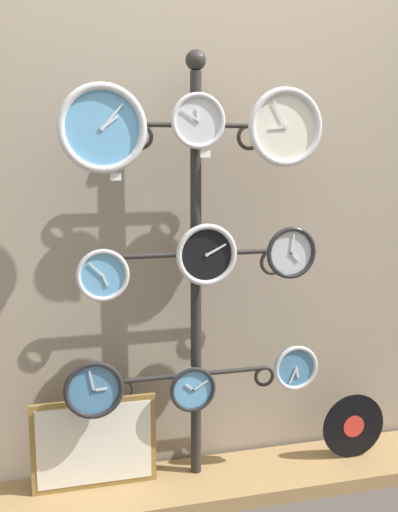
# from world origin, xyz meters

# --- Properties ---
(shop_wall) EXTENTS (4.40, 0.04, 2.80)m
(shop_wall) POSITION_xyz_m (0.00, 0.57, 1.40)
(shop_wall) COLOR gray
(shop_wall) RESTS_ON ground_plane
(low_shelf) EXTENTS (2.20, 0.36, 0.06)m
(low_shelf) POSITION_xyz_m (0.00, 0.35, 0.03)
(low_shelf) COLOR #9E7A4C
(low_shelf) RESTS_ON ground_plane
(display_stand) EXTENTS (0.78, 0.41, 1.81)m
(display_stand) POSITION_xyz_m (-0.00, 0.41, 0.63)
(display_stand) COLOR #282623
(display_stand) RESTS_ON ground_plane
(clock_top_left) EXTENTS (0.33, 0.04, 0.33)m
(clock_top_left) POSITION_xyz_m (-0.37, 0.32, 1.50)
(clock_top_left) COLOR #60A8DB
(clock_top_center) EXTENTS (0.21, 0.04, 0.21)m
(clock_top_center) POSITION_xyz_m (-0.01, 0.33, 1.54)
(clock_top_center) COLOR silver
(clock_top_right) EXTENTS (0.31, 0.04, 0.31)m
(clock_top_right) POSITION_xyz_m (0.34, 0.32, 1.52)
(clock_top_right) COLOR silver
(clock_middle_left) EXTENTS (0.20, 0.04, 0.20)m
(clock_middle_left) POSITION_xyz_m (-0.39, 0.30, 0.96)
(clock_middle_left) COLOR #60A8DB
(clock_middle_center) EXTENTS (0.25, 0.04, 0.25)m
(clock_middle_center) POSITION_xyz_m (0.02, 0.32, 1.02)
(clock_middle_center) COLOR black
(clock_middle_right) EXTENTS (0.21, 0.04, 0.21)m
(clock_middle_right) POSITION_xyz_m (0.37, 0.31, 1.02)
(clock_middle_right) COLOR silver
(clock_bottom_left) EXTENTS (0.23, 0.04, 0.23)m
(clock_bottom_left) POSITION_xyz_m (-0.43, 0.31, 0.52)
(clock_bottom_left) COLOR #4C84B2
(clock_bottom_center) EXTENTS (0.19, 0.04, 0.19)m
(clock_bottom_center) POSITION_xyz_m (-0.03, 0.34, 0.47)
(clock_bottom_center) COLOR #60A8DB
(clock_bottom_right) EXTENTS (0.20, 0.04, 0.20)m
(clock_bottom_right) POSITION_xyz_m (0.41, 0.33, 0.52)
(clock_bottom_right) COLOR #4C84B2
(vinyl_record) EXTENTS (0.30, 0.01, 0.30)m
(vinyl_record) POSITION_xyz_m (0.71, 0.35, 0.21)
(vinyl_record) COLOR black
(vinyl_record) RESTS_ON low_shelf
(picture_frame) EXTENTS (0.50, 0.02, 0.38)m
(picture_frame) POSITION_xyz_m (-0.43, 0.39, 0.25)
(picture_frame) COLOR olive
(picture_frame) RESTS_ON low_shelf
(price_tag_upper) EXTENTS (0.04, 0.00, 0.03)m
(price_tag_upper) POSITION_xyz_m (-0.33, 0.32, 1.33)
(price_tag_upper) COLOR white
(price_tag_mid) EXTENTS (0.04, 0.00, 0.03)m
(price_tag_mid) POSITION_xyz_m (0.02, 0.33, 1.41)
(price_tag_mid) COLOR white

